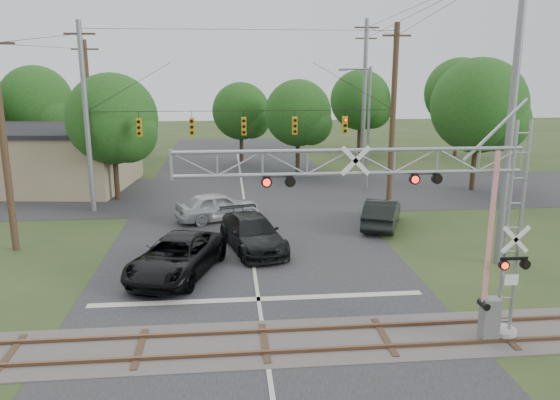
{
  "coord_description": "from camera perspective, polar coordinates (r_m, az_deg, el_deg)",
  "views": [
    {
      "loc": [
        -1.08,
        -14.15,
        8.77
      ],
      "look_at": [
        1.04,
        7.5,
        3.48
      ],
      "focal_mm": 35.0,
      "sensor_mm": 36.0,
      "label": 1
    }
  ],
  "objects": [
    {
      "name": "utility_poles",
      "position": [
        37.68,
        0.6,
        9.67
      ],
      "size": [
        25.33,
        28.18,
        13.82
      ],
      "color": "#3F301D",
      "rests_on": "ground"
    },
    {
      "name": "car_dark",
      "position": [
        26.99,
        -2.88,
        -3.48
      ],
      "size": [
        3.66,
        6.09,
        1.65
      ],
      "primitive_type": "imported",
      "rotation": [
        0.0,
        0.0,
        0.25
      ],
      "color": "black",
      "rests_on": "ground"
    },
    {
      "name": "crossing_gantry",
      "position": [
        17.35,
        14.01,
        -1.02
      ],
      "size": [
        11.19,
        0.92,
        7.23
      ],
      "color": "#979791",
      "rests_on": "ground"
    },
    {
      "name": "commercial_building",
      "position": [
        45.94,
        -27.18,
        3.98
      ],
      "size": [
        20.18,
        11.97,
        4.48
      ],
      "rotation": [
        0.0,
        0.0,
        -0.12
      ],
      "color": "#928761",
      "rests_on": "ground"
    },
    {
      "name": "streetlight",
      "position": [
        40.03,
        9.0,
        8.03
      ],
      "size": [
        2.37,
        0.25,
        8.88
      ],
      "color": "gray",
      "rests_on": "ground"
    },
    {
      "name": "ground",
      "position": [
        16.68,
        -1.09,
        -18.06
      ],
      "size": [
        160.0,
        160.0,
        0.0
      ],
      "primitive_type": "plane",
      "color": "#2D3D1C",
      "rests_on": "ground"
    },
    {
      "name": "road_cross",
      "position": [
        39.16,
        -3.87,
        0.7
      ],
      "size": [
        90.0,
        12.0,
        0.02
      ],
      "primitive_type": "cube",
      "color": "#252527",
      "rests_on": "ground"
    },
    {
      "name": "road_main",
      "position": [
        25.71,
        -2.87,
        -6.28
      ],
      "size": [
        14.0,
        90.0,
        0.02
      ],
      "primitive_type": "cube",
      "color": "#252527",
      "rests_on": "ground"
    },
    {
      "name": "pickup_black",
      "position": [
        24.04,
        -10.77,
        -5.84
      ],
      "size": [
        4.6,
        6.65,
        1.69
      ],
      "primitive_type": "imported",
      "rotation": [
        0.0,
        0.0,
        -0.33
      ],
      "color": "black",
      "rests_on": "ground"
    },
    {
      "name": "railroad_track",
      "position": [
        18.4,
        -1.6,
        -14.71
      ],
      "size": [
        90.0,
        3.2,
        0.17
      ],
      "color": "#504946",
      "rests_on": "ground"
    },
    {
      "name": "sedan_silver",
      "position": [
        32.28,
        -6.49,
        -0.65
      ],
      "size": [
        5.35,
        3.63,
        1.69
      ],
      "primitive_type": "imported",
      "rotation": [
        0.0,
        0.0,
        1.93
      ],
      "color": "#A7ABAE",
      "rests_on": "ground"
    },
    {
      "name": "traffic_signal_span",
      "position": [
        34.35,
        -2.23,
        8.47
      ],
      "size": [
        19.34,
        0.36,
        11.5
      ],
      "color": "gray",
      "rests_on": "ground"
    },
    {
      "name": "suv_dark",
      "position": [
        31.26,
        10.58,
        -1.33
      ],
      "size": [
        3.45,
        5.22,
        1.63
      ],
      "primitive_type": "imported",
      "rotation": [
        0.0,
        0.0,
        2.76
      ],
      "color": "black",
      "rests_on": "ground"
    },
    {
      "name": "treeline",
      "position": [
        48.04,
        -2.17,
        9.88
      ],
      "size": [
        52.14,
        24.25,
        9.81
      ],
      "color": "#342517",
      "rests_on": "ground"
    }
  ]
}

